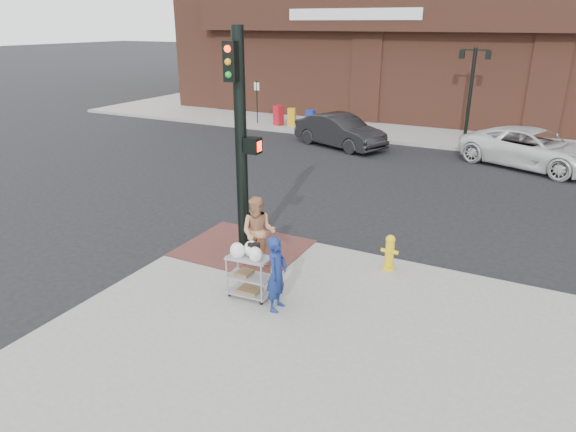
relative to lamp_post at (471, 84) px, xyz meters
The scene contains 14 objects.
ground 16.34m from the lamp_post, 97.13° to the right, with size 220.00×220.00×0.00m, color black.
brick_curb_ramp 15.52m from the lamp_post, 99.77° to the right, with size 2.80×2.40×0.01m, color #4D2624.
lamp_post is the anchor object (origin of this frame).
parking_sign 10.64m from the lamp_post, behind, with size 0.05×0.05×2.20m, color black.
traffic_signal_pole 15.43m from the lamp_post, 99.24° to the right, with size 0.61×0.51×5.00m.
woman_blue 17.24m from the lamp_post, 91.91° to the right, with size 0.53×0.35×1.45m, color navy.
pedestrian_tan 15.91m from the lamp_post, 96.53° to the right, with size 0.77×0.60×1.59m, color #B67C55.
sedan_dark 6.27m from the lamp_post, 142.68° to the right, with size 1.52×4.35×1.43m, color black.
minivan_white 4.94m from the lamp_post, 48.99° to the right, with size 2.41×5.22×1.45m, color silver.
utility_cart 17.15m from the lamp_post, 94.25° to the right, with size 0.86×0.52×1.15m.
fire_hydrant 14.76m from the lamp_post, 86.83° to the right, with size 0.38×0.27×0.81m.
newsbox_red 9.47m from the lamp_post, behind, with size 0.43×0.39×1.02m, color #A6131F.
newsbox_yellow 8.78m from the lamp_post, behind, with size 0.38×0.34×0.91m, color gold.
newsbox_blue 7.66m from the lamp_post, behind, with size 0.40×0.36×0.95m, color navy.
Camera 1 is at (5.46, -8.53, 5.20)m, focal length 32.00 mm.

